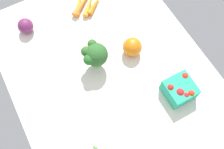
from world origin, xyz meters
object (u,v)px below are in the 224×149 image
(berry_basket, at_px, (180,90))
(red_onion_center, at_px, (26,26))
(carrot_bunch, at_px, (86,2))
(broccoli_head, at_px, (95,55))
(heirloom_tomato_orange, at_px, (132,47))

(berry_basket, relative_size, red_onion_center, 1.61)
(carrot_bunch, relative_size, berry_basket, 1.68)
(carrot_bunch, bearing_deg, red_onion_center, 91.32)
(carrot_bunch, bearing_deg, broccoli_head, 160.82)
(heirloom_tomato_orange, distance_m, red_onion_center, 0.45)
(carrot_bunch, height_order, broccoli_head, broccoli_head)
(berry_basket, height_order, heirloom_tomato_orange, heirloom_tomato_orange)
(berry_basket, distance_m, broccoli_head, 0.34)
(carrot_bunch, height_order, red_onion_center, red_onion_center)
(heirloom_tomato_orange, bearing_deg, berry_basket, -165.11)
(berry_basket, relative_size, broccoli_head, 0.83)
(broccoli_head, relative_size, heirloom_tomato_orange, 1.61)
(carrot_bunch, relative_size, red_onion_center, 2.71)
(berry_basket, xyz_separation_m, heirloom_tomato_orange, (0.24, 0.06, 0.00))
(heirloom_tomato_orange, relative_size, red_onion_center, 1.20)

